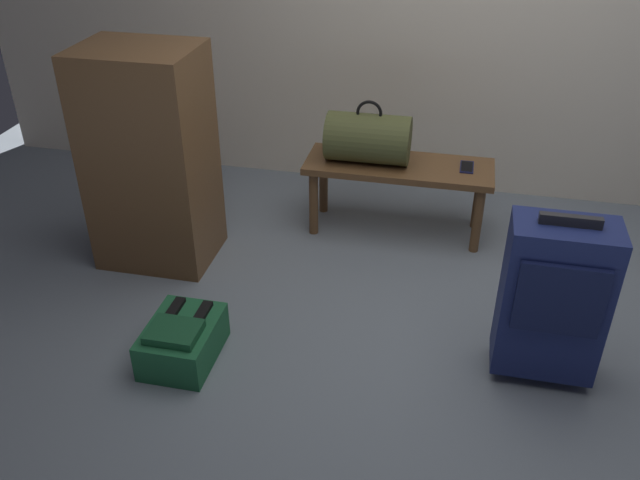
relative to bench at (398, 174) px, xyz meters
The scene contains 7 objects.
ground_plane 1.05m from the bench, 73.95° to the right, with size 6.60×6.60×0.00m, color slate.
bench is the anchor object (origin of this frame).
duffel_bag_olive 0.26m from the bench, behind, with size 0.44×0.26×0.34m.
cell_phone 0.36m from the bench, ahead, with size 0.07×0.14×0.01m.
suitcase_upright_navy 1.26m from the bench, 55.16° to the right, with size 0.40×0.25×0.75m.
backpack_green 1.49m from the bench, 120.69° to the right, with size 0.28×0.38×0.21m.
side_cabinet 1.30m from the bench, 156.45° to the right, with size 0.56×0.44×1.10m.
Camera 1 is at (0.01, -2.31, 1.93)m, focal length 37.49 mm.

